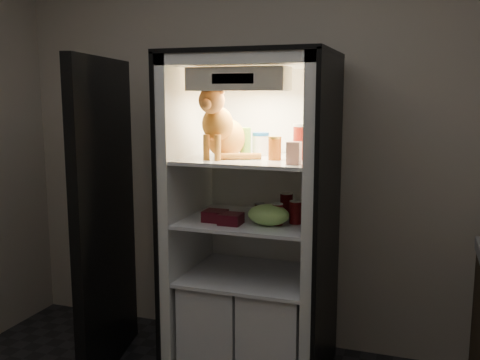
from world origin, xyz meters
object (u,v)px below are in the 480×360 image
Objects in this scene: soda_can_a at (286,205)px; berry_box_right at (231,219)px; tabby_cat at (222,130)px; cream_carton at (294,153)px; soda_can_c at (277,214)px; grape_bag at (269,215)px; pepper_jar at (303,141)px; refrigerator at (254,241)px; parmesan_shaker at (245,142)px; condiment_jar at (259,209)px; salsa_jar at (275,148)px; berry_box_left at (215,216)px; mayo_tub at (261,144)px; soda_can_b at (296,212)px.

soda_can_a reaches higher than berry_box_right.
tabby_cat is 0.48m from cream_carton.
tabby_cat is 3.61× the size of soda_can_c.
tabby_cat is 1.86× the size of grape_bag.
pepper_jar reaches higher than soda_can_a.
berry_box_right is at bearing -105.32° from refrigerator.
tabby_cat is 0.56m from soda_can_c.
soda_can_c is (0.33, -0.04, -0.45)m from tabby_cat.
cream_carton is at bearing -41.08° from refrigerator.
parmesan_shaker reaches higher than condiment_jar.
condiment_jar is (0.18, 0.13, -0.47)m from tabby_cat.
salsa_jar is 1.05× the size of berry_box_left.
pepper_jar reaches higher than berry_box_right.
mayo_tub is 0.45m from grape_bag.
salsa_jar is 1.10× the size of cream_carton.
pepper_jar is at bearing 34.79° from salsa_jar.
condiment_jar is 0.22m from grape_bag.
berry_box_right is at bearing -150.82° from salsa_jar.
refrigerator is at bearing 128.13° from grape_bag.
parmesan_shaker is 0.85× the size of pepper_jar.
pepper_jar is 0.58m from berry_box_right.
tabby_cat is 2.20× the size of pepper_jar.
berry_box_left is (-0.17, -0.18, 0.18)m from refrigerator.
parmesan_shaker is at bearing 56.87° from berry_box_left.
berry_box_left reaches higher than berry_box_right.
tabby_cat is 3.35× the size of salsa_jar.
berry_box_left is at bearing -166.34° from salsa_jar.
parmesan_shaker is 0.40m from condiment_jar.
berry_box_left is (-0.02, -0.07, -0.48)m from tabby_cat.
grape_bag is at bearing -99.21° from salsa_jar.
condiment_jar is 0.26m from berry_box_right.
tabby_cat reaches higher than berry_box_right.
soda_can_c is at bearing -48.41° from condiment_jar.
cream_carton reaches higher than soda_can_c.
condiment_jar is at bearing 134.23° from cream_carton.
soda_can_b is at bearing -24.33° from condiment_jar.
soda_can_b is (0.42, 0.03, -0.45)m from tabby_cat.
refrigerator reaches higher than parmesan_shaker.
grape_bag is at bearing -131.70° from pepper_jar.
tabby_cat is at bearing 74.64° from berry_box_left.
salsa_jar is at bearing 133.58° from cream_carton.
tabby_cat is at bearing -142.15° from refrigerator.
soda_can_b is 1.59× the size of condiment_jar.
soda_can_b reaches higher than condiment_jar.
tabby_cat reaches higher than condiment_jar.
soda_can_a is 1.08× the size of soda_can_b.
mayo_tub reaches higher than berry_box_right.
soda_can_b is at bearing 6.25° from salsa_jar.
soda_can_a is at bearing 81.50° from salsa_jar.
grape_bag is (-0.01, -0.07, -0.36)m from salsa_jar.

